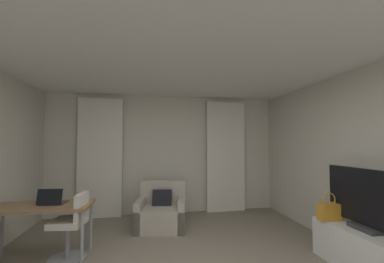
{
  "coord_description": "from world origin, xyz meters",
  "views": [
    {
      "loc": [
        -0.39,
        -2.46,
        1.56
      ],
      "look_at": [
        0.33,
        1.47,
        1.74
      ],
      "focal_mm": 22.66,
      "sensor_mm": 36.0,
      "label": 1
    }
  ],
  "objects_px": {
    "desk_chair": "(71,231)",
    "handbag_primary": "(329,211)",
    "laptop": "(52,201)",
    "tv_flatscreen": "(365,201)",
    "armchair": "(162,213)",
    "desk": "(41,210)",
    "tv_console": "(370,254)"
  },
  "relations": [
    {
      "from": "desk",
      "to": "handbag_primary",
      "type": "height_order",
      "value": "handbag_primary"
    },
    {
      "from": "desk_chair",
      "to": "armchair",
      "type": "bearing_deg",
      "value": 40.15
    },
    {
      "from": "armchair",
      "to": "desk_chair",
      "type": "xyz_separation_m",
      "value": [
        -1.25,
        -1.06,
        0.12
      ]
    },
    {
      "from": "desk_chair",
      "to": "tv_console",
      "type": "xyz_separation_m",
      "value": [
        3.57,
        -1.02,
        -0.14
      ]
    },
    {
      "from": "armchair",
      "to": "desk",
      "type": "xyz_separation_m",
      "value": [
        -1.65,
        -0.98,
        0.39
      ]
    },
    {
      "from": "desk",
      "to": "handbag_primary",
      "type": "distance_m",
      "value": 3.88
    },
    {
      "from": "tv_flatscreen",
      "to": "desk",
      "type": "bearing_deg",
      "value": 165.15
    },
    {
      "from": "desk_chair",
      "to": "desk",
      "type": "bearing_deg",
      "value": 169.16
    },
    {
      "from": "armchair",
      "to": "laptop",
      "type": "distance_m",
      "value": 1.87
    },
    {
      "from": "armchair",
      "to": "handbag_primary",
      "type": "xyz_separation_m",
      "value": [
        2.18,
        -1.61,
        0.36
      ]
    },
    {
      "from": "desk",
      "to": "tv_console",
      "type": "height_order",
      "value": "desk"
    },
    {
      "from": "desk",
      "to": "desk_chair",
      "type": "xyz_separation_m",
      "value": [
        0.4,
        -0.08,
        -0.27
      ]
    },
    {
      "from": "tv_console",
      "to": "armchair",
      "type": "bearing_deg",
      "value": 138.1
    },
    {
      "from": "handbag_primary",
      "to": "desk",
      "type": "bearing_deg",
      "value": 170.62
    },
    {
      "from": "laptop",
      "to": "tv_flatscreen",
      "type": "xyz_separation_m",
      "value": [
        3.84,
        -1.08,
        0.09
      ]
    },
    {
      "from": "desk",
      "to": "tv_console",
      "type": "distance_m",
      "value": 4.14
    },
    {
      "from": "desk_chair",
      "to": "tv_console",
      "type": "relative_size",
      "value": 0.66
    },
    {
      "from": "armchair",
      "to": "desk_chair",
      "type": "distance_m",
      "value": 1.64
    },
    {
      "from": "desk_chair",
      "to": "tv_flatscreen",
      "type": "relative_size",
      "value": 0.81
    },
    {
      "from": "laptop",
      "to": "tv_flatscreen",
      "type": "height_order",
      "value": "tv_flatscreen"
    },
    {
      "from": "laptop",
      "to": "tv_flatscreen",
      "type": "bearing_deg",
      "value": -15.66
    },
    {
      "from": "desk",
      "to": "tv_console",
      "type": "xyz_separation_m",
      "value": [
        3.97,
        -1.1,
        -0.4
      ]
    },
    {
      "from": "desk_chair",
      "to": "tv_flatscreen",
      "type": "height_order",
      "value": "tv_flatscreen"
    },
    {
      "from": "desk_chair",
      "to": "tv_console",
      "type": "bearing_deg",
      "value": -15.98
    },
    {
      "from": "desk_chair",
      "to": "laptop",
      "type": "bearing_deg",
      "value": 159.65
    },
    {
      "from": "desk",
      "to": "tv_flatscreen",
      "type": "bearing_deg",
      "value": -14.85
    },
    {
      "from": "desk_chair",
      "to": "tv_flatscreen",
      "type": "xyz_separation_m",
      "value": [
        3.57,
        -0.98,
        0.47
      ]
    },
    {
      "from": "laptop",
      "to": "tv_flatscreen",
      "type": "relative_size",
      "value": 0.31
    },
    {
      "from": "desk",
      "to": "tv_console",
      "type": "relative_size",
      "value": 0.95
    },
    {
      "from": "tv_console",
      "to": "handbag_primary",
      "type": "distance_m",
      "value": 0.61
    },
    {
      "from": "desk_chair",
      "to": "handbag_primary",
      "type": "relative_size",
      "value": 2.39
    },
    {
      "from": "armchair",
      "to": "tv_flatscreen",
      "type": "distance_m",
      "value": 3.14
    }
  ]
}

